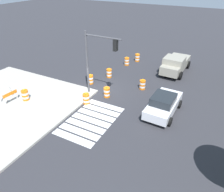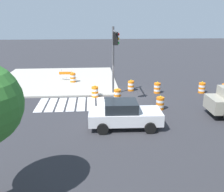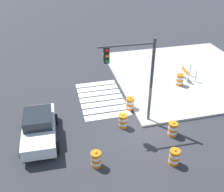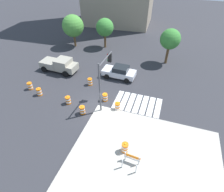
# 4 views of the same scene
# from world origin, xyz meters

# --- Properties ---
(ground_plane) EXTENTS (120.00, 120.00, 0.00)m
(ground_plane) POSITION_xyz_m (0.00, 0.00, 0.00)
(ground_plane) COLOR #2D2D33
(sidewalk_corner) EXTENTS (12.00, 12.00, 0.15)m
(sidewalk_corner) POSITION_xyz_m (6.00, -6.00, 0.07)
(sidewalk_corner) COLOR #ADA89E
(sidewalk_corner) RESTS_ON ground
(crosswalk_stripes) EXTENTS (5.10, 3.20, 0.02)m
(crosswalk_stripes) POSITION_xyz_m (4.00, 1.80, 0.01)
(crosswalk_stripes) COLOR silver
(crosswalk_stripes) RESTS_ON ground
(sports_car) EXTENTS (4.36, 2.26, 1.63)m
(sports_car) POSITION_xyz_m (0.53, 6.24, 0.81)
(sports_car) COLOR silver
(sports_car) RESTS_ON ground
(traffic_barrel_near_corner) EXTENTS (0.56, 0.56, 1.02)m
(traffic_barrel_near_corner) POSITION_xyz_m (2.17, 0.16, 0.45)
(traffic_barrel_near_corner) COLOR orange
(traffic_barrel_near_corner) RESTS_ON ground
(traffic_barrel_crosswalk_end) EXTENTS (0.56, 0.56, 1.02)m
(traffic_barrel_crosswalk_end) POSITION_xyz_m (-7.18, -0.36, 0.45)
(traffic_barrel_crosswalk_end) COLOR orange
(traffic_barrel_crosswalk_end) RESTS_ON ground
(traffic_barrel_median_near) EXTENTS (0.56, 0.56, 1.02)m
(traffic_barrel_median_near) POSITION_xyz_m (0.41, 1.16, 0.45)
(traffic_barrel_median_near) COLOR orange
(traffic_barrel_median_near) RESTS_ON ground
(traffic_barrel_median_far) EXTENTS (0.56, 0.56, 1.02)m
(traffic_barrel_median_far) POSITION_xyz_m (-3.26, -0.61, 0.45)
(traffic_barrel_median_far) COLOR orange
(traffic_barrel_median_far) RESTS_ON ground
(traffic_barrel_lane_center) EXTENTS (0.56, 0.56, 1.02)m
(traffic_barrel_lane_center) POSITION_xyz_m (-1.09, -1.52, 0.45)
(traffic_barrel_lane_center) COLOR orange
(traffic_barrel_lane_center) RESTS_ON ground
(traffic_barrel_opposite_curb) EXTENTS (0.56, 0.56, 1.02)m
(traffic_barrel_opposite_curb) POSITION_xyz_m (-2.44, 3.42, 0.45)
(traffic_barrel_opposite_curb) COLOR orange
(traffic_barrel_opposite_curb) RESTS_ON ground
(traffic_barrel_on_sidewalk) EXTENTS (0.56, 0.56, 1.02)m
(traffic_barrel_on_sidewalk) POSITION_xyz_m (4.30, -4.59, 0.60)
(traffic_barrel_on_sidewalk) COLOR orange
(traffic_barrel_on_sidewalk) RESTS_ON sidewalk_corner
(construction_barricade) EXTENTS (1.30, 0.86, 1.00)m
(construction_barricade) POSITION_xyz_m (5.09, -5.57, 0.72)
(construction_barricade) COLOR silver
(construction_barricade) RESTS_ON sidewalk_corner
(traffic_light_pole) EXTENTS (0.47, 3.29, 5.50)m
(traffic_light_pole) POSITION_xyz_m (0.62, 0.54, 3.91)
(traffic_light_pole) COLOR #4C4C51
(traffic_light_pole) RESTS_ON sidewalk_corner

